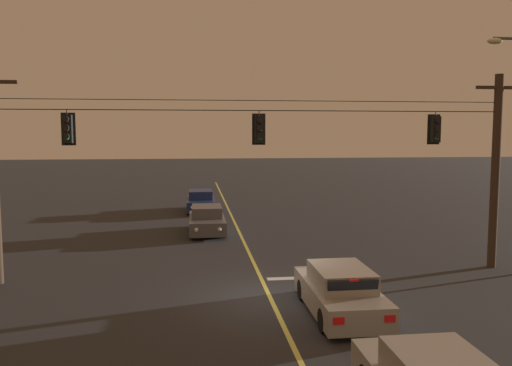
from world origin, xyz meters
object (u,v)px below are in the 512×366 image
Objects in this scene: traffic_light_left_inner at (259,129)px; car_waiting_near_lane at (340,292)px; traffic_light_centre at (436,129)px; traffic_light_leftmost at (67,129)px; car_oncoming_lead at (207,220)px; car_oncoming_trailing at (201,201)px.

traffic_light_left_inner reaches higher than car_waiting_near_lane.
traffic_light_centre is at bearing 41.88° from car_waiting_near_lane.
traffic_light_left_inner is at bearing 0.00° from traffic_light_leftmost.
car_oncoming_lead is 7.51m from car_oncoming_trailing.
traffic_light_centre reaches higher than car_oncoming_trailing.
traffic_light_leftmost and traffic_light_centre have the same top height.
car_oncoming_lead is at bearing -88.44° from car_oncoming_trailing.
car_oncoming_trailing is (-1.88, 15.83, -4.66)m from traffic_light_left_inner.
traffic_light_leftmost is 0.28× the size of car_oncoming_lead.
traffic_light_leftmost is 10.50m from car_waiting_near_lane.
traffic_light_centre is 7.99m from car_waiting_near_lane.
car_waiting_near_lane is 0.98× the size of car_oncoming_lead.
traffic_light_leftmost is 0.28× the size of car_oncoming_trailing.
car_waiting_near_lane and car_oncoming_lead have the same top height.
traffic_light_left_inner reaches higher than car_oncoming_trailing.
traffic_light_leftmost is 10.73m from car_oncoming_lead.
car_oncoming_lead is (-8.27, 8.32, -4.66)m from traffic_light_centre.
car_oncoming_lead is 1.00× the size of car_oncoming_trailing.
car_oncoming_trailing is (4.71, 15.83, -4.66)m from traffic_light_leftmost.
traffic_light_leftmost and traffic_light_left_inner have the same top height.
traffic_light_left_inner is at bearing 112.17° from car_waiting_near_lane.
traffic_light_leftmost is at bearing 180.00° from traffic_light_centre.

